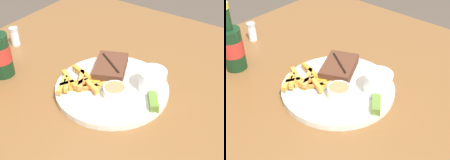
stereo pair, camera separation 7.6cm
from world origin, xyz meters
TOP-DOWN VIEW (x-y plane):
  - dining_table at (0.00, 0.00)m, footprint 1.12×1.13m
  - dinner_plate at (0.00, 0.00)m, footprint 0.31×0.31m
  - steak_portion at (0.05, 0.04)m, footprint 0.15×0.13m
  - fries_pile at (-0.05, 0.07)m, footprint 0.13×0.14m
  - coleslaw_cup at (0.05, -0.10)m, footprint 0.08×0.08m
  - dipping_sauce_cup at (-0.03, -0.03)m, footprint 0.06×0.06m
  - pickle_spear at (-0.01, -0.13)m, footprint 0.06×0.05m
  - fork_utensil at (-0.07, 0.04)m, footprint 0.13×0.07m
  - salt_shaker at (0.02, 0.42)m, footprint 0.03×0.03m

SIDE VIEW (x-z plane):
  - dining_table at x=0.00m, z-range 0.29..1.02m
  - dinner_plate at x=0.00m, z-range 0.73..0.75m
  - fork_utensil at x=-0.07m, z-range 0.75..0.76m
  - pickle_spear at x=-0.01m, z-range 0.75..0.77m
  - fries_pile at x=-0.05m, z-range 0.75..0.78m
  - salt_shaker at x=0.02m, z-range 0.74..0.80m
  - steak_portion at x=0.05m, z-range 0.75..0.78m
  - dipping_sauce_cup at x=-0.03m, z-range 0.75..0.78m
  - coleslaw_cup at x=0.05m, z-range 0.76..0.81m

